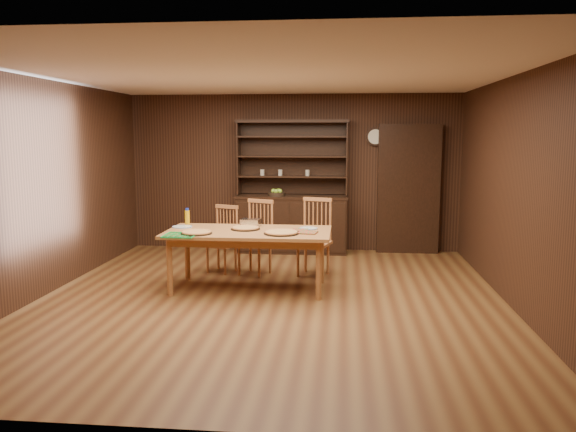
# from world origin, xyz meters

# --- Properties ---
(floor) EXTENTS (6.00, 6.00, 0.00)m
(floor) POSITION_xyz_m (0.00, 0.00, 0.00)
(floor) COLOR brown
(floor) RESTS_ON ground
(room_shell) EXTENTS (6.00, 6.00, 6.00)m
(room_shell) POSITION_xyz_m (0.00, 0.00, 1.58)
(room_shell) COLOR white
(room_shell) RESTS_ON floor
(china_hutch) EXTENTS (1.84, 0.52, 2.17)m
(china_hutch) POSITION_xyz_m (-0.00, 2.75, 0.60)
(china_hutch) COLOR black
(china_hutch) RESTS_ON floor
(doorway) EXTENTS (1.00, 0.18, 2.10)m
(doorway) POSITION_xyz_m (1.90, 2.90, 1.05)
(doorway) COLOR black
(doorway) RESTS_ON floor
(wall_clock) EXTENTS (0.30, 0.05, 0.30)m
(wall_clock) POSITION_xyz_m (1.35, 2.96, 1.90)
(wall_clock) COLOR black
(wall_clock) RESTS_ON room_shell
(dining_table) EXTENTS (2.04, 1.02, 0.75)m
(dining_table) POSITION_xyz_m (-0.33, 0.42, 0.68)
(dining_table) COLOR #A8693A
(dining_table) RESTS_ON floor
(chair_left) EXTENTS (0.49, 0.48, 0.94)m
(chair_left) POSITION_xyz_m (-0.84, 1.33, 0.50)
(chair_left) COLOR #BE7441
(chair_left) RESTS_ON floor
(chair_center) EXTENTS (0.55, 0.53, 1.04)m
(chair_center) POSITION_xyz_m (-0.35, 1.25, 0.55)
(chair_center) COLOR #BE7441
(chair_center) RESTS_ON floor
(chair_right) EXTENTS (0.53, 0.52, 1.07)m
(chair_right) POSITION_xyz_m (0.46, 1.27, 0.57)
(chair_right) COLOR #BE7441
(chair_right) RESTS_ON floor
(pizza_left) EXTENTS (0.38, 0.38, 0.04)m
(pizza_left) POSITION_xyz_m (-0.91, 0.13, 0.77)
(pizza_left) COLOR black
(pizza_left) RESTS_ON dining_table
(pizza_right) EXTENTS (0.42, 0.42, 0.04)m
(pizza_right) POSITION_xyz_m (0.11, 0.22, 0.77)
(pizza_right) COLOR black
(pizza_right) RESTS_ON dining_table
(pizza_center) EXTENTS (0.37, 0.37, 0.04)m
(pizza_center) POSITION_xyz_m (-0.38, 0.50, 0.77)
(pizza_center) COLOR black
(pizza_center) RESTS_ON dining_table
(cooling_rack) EXTENTS (0.40, 0.40, 0.02)m
(cooling_rack) POSITION_xyz_m (-1.08, -0.00, 0.76)
(cooling_rack) COLOR green
(cooling_rack) RESTS_ON dining_table
(plate_left) EXTENTS (0.26, 0.26, 0.02)m
(plate_left) POSITION_xyz_m (-1.22, 0.57, 0.76)
(plate_left) COLOR silver
(plate_left) RESTS_ON dining_table
(plate_right) EXTENTS (0.23, 0.23, 0.02)m
(plate_right) POSITION_xyz_m (0.41, 0.61, 0.76)
(plate_right) COLOR silver
(plate_right) RESTS_ON dining_table
(foil_dish) EXTENTS (0.26, 0.20, 0.10)m
(foil_dish) POSITION_xyz_m (-0.35, 0.74, 0.80)
(foil_dish) COLOR white
(foil_dish) RESTS_ON dining_table
(juice_bottle) EXTENTS (0.07, 0.07, 0.23)m
(juice_bottle) POSITION_xyz_m (-1.20, 0.75, 0.86)
(juice_bottle) COLOR #D99F0B
(juice_bottle) RESTS_ON dining_table
(pot_holder_a) EXTENTS (0.25, 0.25, 0.02)m
(pot_holder_a) POSITION_xyz_m (0.42, 0.31, 0.76)
(pot_holder_a) COLOR red
(pot_holder_a) RESTS_ON dining_table
(pot_holder_b) EXTENTS (0.21, 0.21, 0.02)m
(pot_holder_b) POSITION_xyz_m (0.31, 0.46, 0.76)
(pot_holder_b) COLOR red
(pot_holder_b) RESTS_ON dining_table
(fruit_bowl) EXTENTS (0.28, 0.28, 0.12)m
(fruit_bowl) POSITION_xyz_m (-0.25, 2.69, 0.98)
(fruit_bowl) COLOR black
(fruit_bowl) RESTS_ON china_hutch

